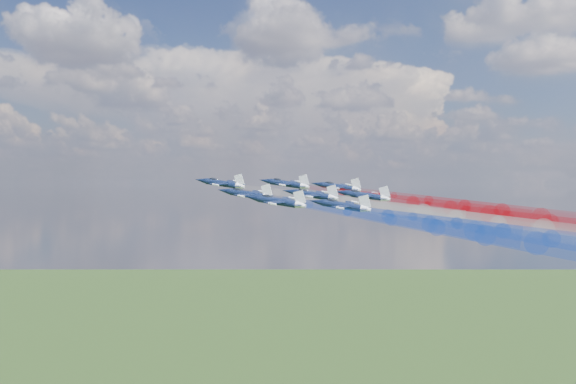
# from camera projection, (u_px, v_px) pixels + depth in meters

# --- Properties ---
(jet_lead) EXTENTS (14.89, 12.65, 6.05)m
(jet_lead) POSITION_uv_depth(u_px,v_px,m) (222.00, 183.00, 144.48)
(jet_lead) COLOR black
(trail_lead) EXTENTS (48.48, 12.61, 11.19)m
(trail_lead) POSITION_uv_depth(u_px,v_px,m) (347.00, 203.00, 133.66)
(trail_lead) COLOR white
(jet_inner_left) EXTENTS (14.89, 12.65, 6.05)m
(jet_inner_left) POSITION_uv_depth(u_px,v_px,m) (247.00, 194.00, 131.74)
(jet_inner_left) COLOR black
(trail_inner_left) EXTENTS (48.48, 12.61, 11.19)m
(trail_inner_left) POSITION_uv_depth(u_px,v_px,m) (388.00, 216.00, 120.92)
(trail_inner_left) COLOR blue
(jet_inner_right) EXTENTS (14.89, 12.65, 6.05)m
(jet_inner_right) POSITION_uv_depth(u_px,v_px,m) (286.00, 184.00, 148.32)
(jet_inner_right) COLOR black
(trail_inner_right) EXTENTS (48.48, 12.61, 11.19)m
(trail_inner_right) POSITION_uv_depth(u_px,v_px,m) (413.00, 202.00, 137.50)
(trail_inner_right) COLOR red
(jet_outer_left) EXTENTS (14.89, 12.65, 6.05)m
(jet_outer_left) POSITION_uv_depth(u_px,v_px,m) (277.00, 201.00, 119.61)
(jet_outer_left) COLOR black
(trail_outer_left) EXTENTS (48.48, 12.61, 11.19)m
(trail_outer_left) POSITION_uv_depth(u_px,v_px,m) (437.00, 227.00, 108.79)
(trail_outer_left) COLOR blue
(jet_center_third) EXTENTS (14.89, 12.65, 6.05)m
(jet_center_third) POSITION_uv_depth(u_px,v_px,m) (312.00, 195.00, 134.66)
(jet_center_third) COLOR black
(trail_center_third) EXTENTS (48.48, 12.61, 11.19)m
(trail_center_third) POSITION_uv_depth(u_px,v_px,m) (456.00, 217.00, 123.84)
(trail_center_third) COLOR white
(jet_outer_right) EXTENTS (14.89, 12.65, 6.05)m
(jet_outer_right) POSITION_uv_depth(u_px,v_px,m) (338.00, 187.00, 152.81)
(jet_outer_right) COLOR black
(trail_outer_right) EXTENTS (48.48, 12.61, 11.19)m
(trail_outer_right) POSITION_uv_depth(u_px,v_px,m) (465.00, 205.00, 141.98)
(trail_outer_right) COLOR red
(jet_rear_left) EXTENTS (14.89, 12.65, 6.05)m
(jet_rear_left) POSITION_uv_depth(u_px,v_px,m) (342.00, 206.00, 123.33)
(jet_rear_left) COLOR black
(trail_rear_left) EXTENTS (48.48, 12.61, 11.19)m
(trail_rear_left) POSITION_uv_depth(u_px,v_px,m) (503.00, 231.00, 112.51)
(trail_rear_left) COLOR blue
(jet_rear_right) EXTENTS (14.89, 12.65, 6.05)m
(jet_rear_right) POSITION_uv_depth(u_px,v_px,m) (365.00, 196.00, 139.07)
(jet_rear_right) COLOR black
(trail_rear_right) EXTENTS (48.48, 12.61, 11.19)m
(trail_rear_right) POSITION_uv_depth(u_px,v_px,m) (507.00, 217.00, 128.24)
(trail_rear_right) COLOR red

